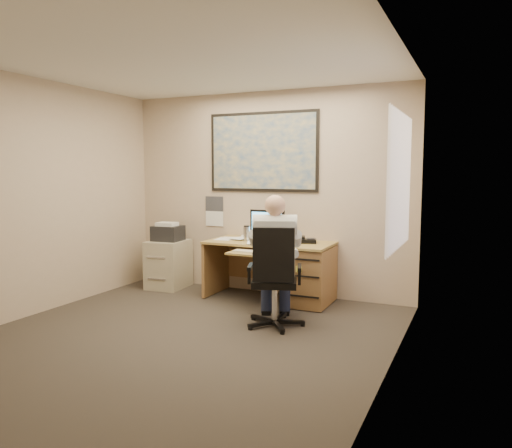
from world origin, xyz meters
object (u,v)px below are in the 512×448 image
at_px(office_chair, 271,297).
at_px(person, 276,261).
at_px(filing_cabinet, 168,260).
at_px(desk, 294,267).

xyz_separation_m(office_chair, person, (0.02, 0.08, 0.38)).
bearing_deg(filing_cabinet, desk, -4.26).
distance_m(desk, filing_cabinet, 1.90).
relative_size(filing_cabinet, office_chair, 0.86).
height_order(filing_cabinet, person, person).
distance_m(desk, person, 1.03).
bearing_deg(person, filing_cabinet, 133.48).
bearing_deg(person, desk, 77.91).
bearing_deg(filing_cabinet, person, -29.88).
bearing_deg(filing_cabinet, office_chair, -31.82).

